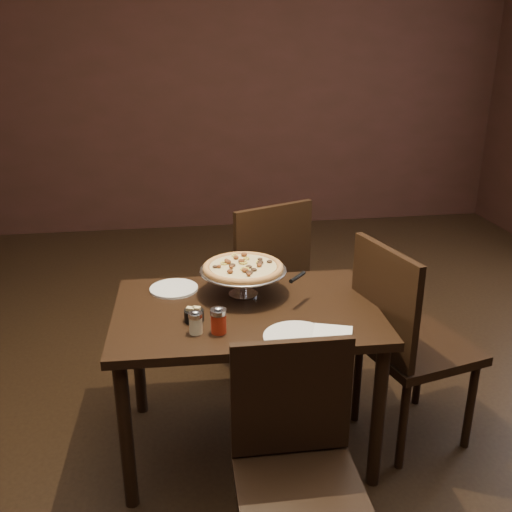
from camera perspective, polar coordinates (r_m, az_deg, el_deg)
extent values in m
cube|color=black|center=(2.80, -0.28, -19.17)|extent=(6.00, 7.00, 0.02)
cube|color=black|center=(5.66, -5.76, 16.71)|extent=(6.00, 0.02, 2.80)
cube|color=black|center=(2.47, -0.98, -5.60)|extent=(1.15, 0.79, 0.04)
cylinder|color=black|center=(2.39, -12.87, -17.17)|extent=(0.06, 0.06, 0.67)
cylinder|color=black|center=(2.49, 12.10, -15.47)|extent=(0.06, 0.06, 0.67)
cylinder|color=black|center=(2.92, -11.72, -9.47)|extent=(0.06, 0.06, 0.67)
cylinder|color=black|center=(3.00, 8.23, -8.39)|extent=(0.06, 0.06, 0.67)
cylinder|color=#B7B6BE|center=(2.58, -1.28, -3.81)|extent=(0.13, 0.13, 0.01)
cylinder|color=#B7B6BE|center=(2.56, -1.29, -2.67)|extent=(0.03, 0.03, 0.10)
cylinder|color=#B7B6BE|center=(2.54, -1.30, -1.54)|extent=(0.09, 0.09, 0.01)
cylinder|color=gray|center=(2.54, -1.30, -1.42)|extent=(0.38, 0.38, 0.01)
torus|color=gray|center=(2.54, -1.30, -1.40)|extent=(0.39, 0.39, 0.01)
cylinder|color=#A46B31|center=(2.54, -1.30, -1.24)|extent=(0.35, 0.35, 0.01)
torus|color=#A46B31|center=(2.53, -1.30, -1.16)|extent=(0.36, 0.36, 0.03)
cylinder|color=tan|center=(2.53, -1.30, -1.06)|extent=(0.30, 0.30, 0.01)
cylinder|color=beige|center=(2.26, -6.04, -6.87)|extent=(0.05, 0.05, 0.07)
cylinder|color=#B7B6BE|center=(2.24, -6.08, -5.89)|extent=(0.06, 0.06, 0.02)
ellipsoid|color=#B7B6BE|center=(2.23, -6.10, -5.57)|extent=(0.03, 0.03, 0.01)
cylinder|color=#9B1F0E|center=(2.25, -3.76, -6.73)|extent=(0.06, 0.06, 0.08)
cylinder|color=#B7B6BE|center=(2.23, -3.79, -5.59)|extent=(0.06, 0.06, 0.02)
ellipsoid|color=#B7B6BE|center=(2.22, -3.80, -5.22)|extent=(0.03, 0.03, 0.01)
cylinder|color=black|center=(2.36, -6.21, -5.94)|extent=(0.08, 0.08, 0.05)
cube|color=tan|center=(2.35, -6.55, -5.71)|extent=(0.04, 0.03, 0.05)
cube|color=tan|center=(2.35, -5.96, -5.68)|extent=(0.04, 0.03, 0.05)
cube|color=white|center=(2.25, 7.65, -7.86)|extent=(0.19, 0.19, 0.02)
cylinder|color=white|center=(2.66, -8.22, -3.24)|extent=(0.22, 0.22, 0.01)
cylinder|color=white|center=(2.22, 4.14, -8.15)|extent=(0.26, 0.26, 0.01)
cone|color=#B7B6BE|center=(2.45, 4.16, -2.19)|extent=(0.16, 0.16, 0.00)
cylinder|color=black|center=(2.45, 4.16, -2.12)|extent=(0.09, 0.11, 0.02)
cube|color=black|center=(3.26, -0.36, -2.95)|extent=(0.61, 0.61, 0.04)
cube|color=black|center=(2.99, 1.75, 0.54)|extent=(0.44, 0.21, 0.49)
cylinder|color=black|center=(3.60, 0.63, -4.93)|extent=(0.04, 0.04, 0.45)
cylinder|color=black|center=(3.43, -4.71, -6.36)|extent=(0.04, 0.04, 0.45)
cylinder|color=black|center=(3.32, 4.16, -7.29)|extent=(0.04, 0.04, 0.45)
cylinder|color=black|center=(3.14, -1.48, -9.02)|extent=(0.04, 0.04, 0.45)
cube|color=black|center=(1.98, 4.51, -22.75)|extent=(0.42, 0.42, 0.04)
cube|color=black|center=(1.97, 3.56, -13.91)|extent=(0.41, 0.04, 0.43)
cylinder|color=black|center=(2.28, 7.84, -23.39)|extent=(0.04, 0.04, 0.40)
cube|color=black|center=(2.75, 15.80, -8.78)|extent=(0.55, 0.55, 0.04)
cube|color=black|center=(2.51, 12.65, -4.40)|extent=(0.14, 0.45, 0.48)
cylinder|color=black|center=(2.86, 20.64, -13.81)|extent=(0.04, 0.04, 0.45)
cylinder|color=black|center=(3.09, 16.02, -10.49)|extent=(0.04, 0.04, 0.45)
cylinder|color=black|center=(2.66, 14.49, -16.04)|extent=(0.04, 0.04, 0.45)
cylinder|color=black|center=(2.90, 10.10, -12.20)|extent=(0.04, 0.04, 0.45)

